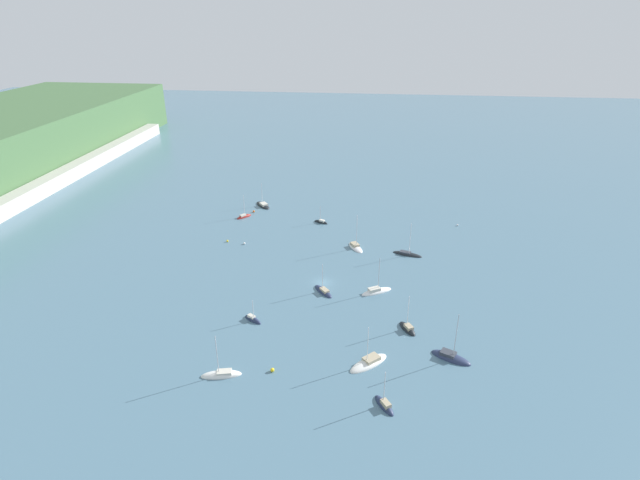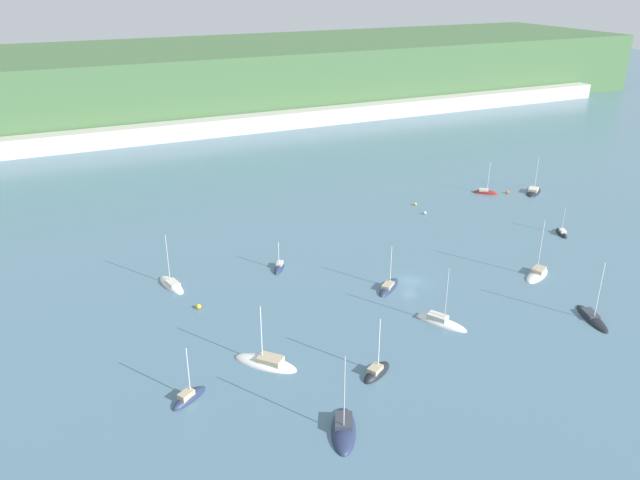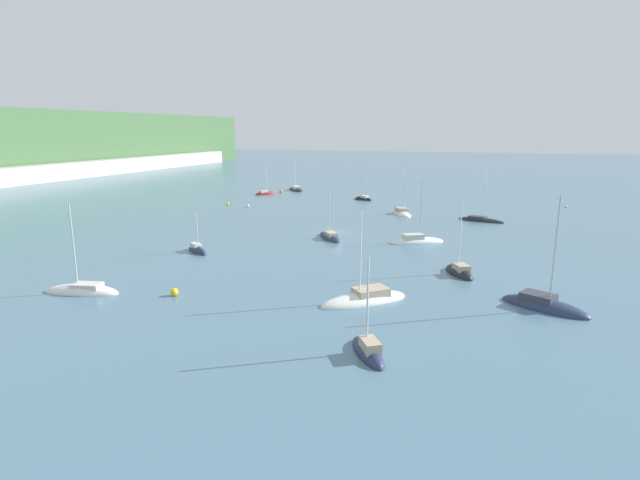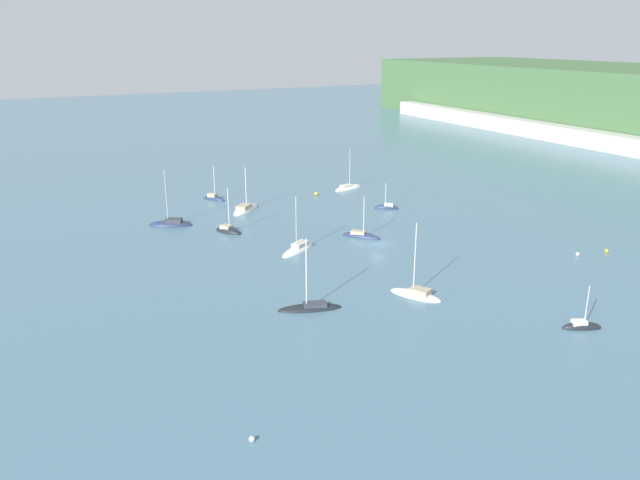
{
  "view_description": "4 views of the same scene",
  "coord_description": "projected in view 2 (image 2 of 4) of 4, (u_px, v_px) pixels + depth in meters",
  "views": [
    {
      "loc": [
        -106.97,
        -11.71,
        62.14
      ],
      "look_at": [
        16.86,
        2.72,
        3.73
      ],
      "focal_mm": 28.0,
      "sensor_mm": 36.0,
      "label": 1
    },
    {
      "loc": [
        -51.8,
        -77.33,
        47.93
      ],
      "look_at": [
        -10.21,
        13.69,
        3.92
      ],
      "focal_mm": 35.0,
      "sensor_mm": 36.0,
      "label": 2
    },
    {
      "loc": [
        -73.35,
        -22.57,
        15.83
      ],
      "look_at": [
        -10.36,
        -1.06,
        1.06
      ],
      "focal_mm": 28.0,
      "sensor_mm": 36.0,
      "label": 3
    },
    {
      "loc": [
        83.15,
        -53.31,
        33.14
      ],
      "look_at": [
        -2.02,
        -9.75,
        1.59
      ],
      "focal_mm": 35.0,
      "sensor_mm": 36.0,
      "label": 4
    }
  ],
  "objects": [
    {
      "name": "shore_town_strip",
      "position": [
        223.0,
        126.0,
        192.57
      ],
      "size": [
        298.84,
        6.0,
        5.22
      ],
      "color": "#B7B2A8",
      "rests_on": "ground_plane"
    },
    {
      "name": "sailboat_0",
      "position": [
        266.0,
        363.0,
        81.88
      ],
      "size": [
        8.27,
        8.55,
        9.46
      ],
      "rotation": [
        0.0,
        0.0,
        2.32
      ],
      "color": "white",
      "rests_on": "ground_plane"
    },
    {
      "name": "ground_plane",
      "position": [
        410.0,
        282.0,
        103.39
      ],
      "size": [
        600.0,
        600.0,
        0.0
      ],
      "primitive_type": "plane",
      "color": "slate"
    },
    {
      "name": "sailboat_1",
      "position": [
        534.0,
        192.0,
        144.33
      ],
      "size": [
        8.24,
        7.31,
        8.98
      ],
      "rotation": [
        0.0,
        0.0,
        0.66
      ],
      "color": "black",
      "rests_on": "ground_plane"
    },
    {
      "name": "mooring_buoy_0",
      "position": [
        415.0,
        204.0,
        136.24
      ],
      "size": [
        0.6,
        0.6,
        0.6
      ],
      "color": "yellow",
      "rests_on": "ground_plane"
    },
    {
      "name": "sailboat_11",
      "position": [
        441.0,
        323.0,
        91.19
      ],
      "size": [
        5.94,
        8.02,
        9.89
      ],
      "rotation": [
        0.0,
        0.0,
        5.24
      ],
      "color": "white",
      "rests_on": "ground_plane"
    },
    {
      "name": "sailboat_2",
      "position": [
        389.0,
        288.0,
        101.21
      ],
      "size": [
        6.62,
        5.85,
        8.1
      ],
      "rotation": [
        0.0,
        0.0,
        0.68
      ],
      "color": "#232D4C",
      "rests_on": "ground_plane"
    },
    {
      "name": "sailboat_10",
      "position": [
        279.0,
        268.0,
        107.69
      ],
      "size": [
        3.86,
        4.81,
        6.07
      ],
      "rotation": [
        0.0,
        0.0,
        4.12
      ],
      "color": "#232D4C",
      "rests_on": "ground_plane"
    },
    {
      "name": "hillside_ridge",
      "position": [
        190.0,
        79.0,
        221.67
      ],
      "size": [
        351.58,
        71.14,
        22.26
      ],
      "color": "#42663D",
      "rests_on": "ground_plane"
    },
    {
      "name": "mooring_buoy_1",
      "position": [
        425.0,
        213.0,
        131.4
      ],
      "size": [
        0.61,
        0.61,
        0.61
      ],
      "color": "white",
      "rests_on": "ground_plane"
    },
    {
      "name": "mooring_buoy_2",
      "position": [
        199.0,
        306.0,
        95.03
      ],
      "size": [
        0.77,
        0.77,
        0.77
      ],
      "color": "yellow",
      "rests_on": "ground_plane"
    },
    {
      "name": "sailboat_5",
      "position": [
        537.0,
        274.0,
        105.41
      ],
      "size": [
        7.69,
        5.72,
        10.73
      ],
      "rotation": [
        0.0,
        0.0,
        3.63
      ],
      "color": "silver",
      "rests_on": "ground_plane"
    },
    {
      "name": "sailboat_6",
      "position": [
        172.0,
        285.0,
        101.99
      ],
      "size": [
        3.88,
        7.84,
        9.87
      ],
      "rotation": [
        0.0,
        0.0,
        1.8
      ],
      "color": "white",
      "rests_on": "ground_plane"
    },
    {
      "name": "sailboat_7",
      "position": [
        561.0,
        234.0,
        121.72
      ],
      "size": [
        3.2,
        4.92,
        6.24
      ],
      "rotation": [
        0.0,
        0.0,
        1.15
      ],
      "color": "black",
      "rests_on": "ground_plane"
    },
    {
      "name": "sailboat_9",
      "position": [
        377.0,
        373.0,
        79.99
      ],
      "size": [
        5.74,
        4.42,
        8.88
      ],
      "rotation": [
        0.0,
        0.0,
        0.52
      ],
      "color": "black",
      "rests_on": "ground_plane"
    },
    {
      "name": "sailboat_4",
      "position": [
        485.0,
        193.0,
        143.51
      ],
      "size": [
        5.27,
        4.75,
        8.29
      ],
      "rotation": [
        0.0,
        0.0,
        5.59
      ],
      "color": "maroon",
      "rests_on": "ground_plane"
    },
    {
      "name": "mooring_buoy_3",
      "position": [
        507.0,
        192.0,
        143.31
      ],
      "size": [
        0.73,
        0.73,
        0.73
      ],
      "color": "orange",
      "rests_on": "ground_plane"
    },
    {
      "name": "sailboat_8",
      "position": [
        592.0,
        318.0,
        92.38
      ],
      "size": [
        4.63,
        8.52,
        10.08
      ],
      "rotation": [
        0.0,
        0.0,
        4.41
      ],
      "color": "black",
      "rests_on": "ground_plane"
    },
    {
      "name": "sailboat_12",
      "position": [
        189.0,
        398.0,
        75.24
      ],
      "size": [
        5.45,
        4.28,
        7.94
      ],
      "rotation": [
        0.0,
        0.0,
        0.57
      ],
      "color": "#232D4C",
      "rests_on": "ground_plane"
    },
    {
      "name": "sailboat_3",
      "position": [
        344.0,
        430.0,
        70.04
      ],
      "size": [
        6.05,
        8.35,
        11.24
      ],
      "rotation": [
        0.0,
        0.0,
        4.25
      ],
      "color": "#232D4C",
      "rests_on": "ground_plane"
    }
  ]
}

